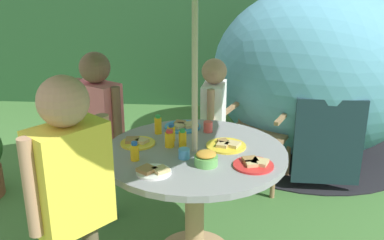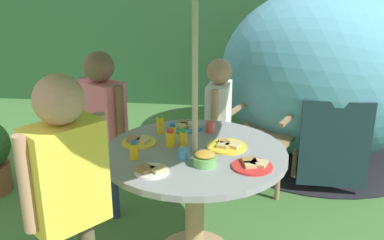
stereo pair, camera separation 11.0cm
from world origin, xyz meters
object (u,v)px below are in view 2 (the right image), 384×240
at_px(garden_table, 195,173).
at_px(plate_front_edge, 139,141).
at_px(cup_far, 184,153).
at_px(juice_bottle_center_front, 160,124).
at_px(dome_tent, 324,73).
at_px(juice_bottle_far_right, 183,139).
at_px(child_in_white_shirt, 218,111).
at_px(juice_bottle_mid_left, 173,133).
at_px(child_in_yellow_shirt, 67,176).
at_px(juice_bottle_mid_right, 134,151).
at_px(plate_center_back, 186,126).
at_px(plate_near_left, 227,146).
at_px(juice_bottle_near_right, 170,138).
at_px(child_in_pink_shirt, 102,115).
at_px(plate_far_left, 151,170).
at_px(cup_near, 210,127).
at_px(plate_back_edge, 253,165).
at_px(wooden_chair, 268,119).
at_px(snack_bowl, 205,159).

relative_size(garden_table, plate_front_edge, 5.15).
bearing_deg(garden_table, cup_far, -115.28).
relative_size(juice_bottle_center_front, cup_far, 1.92).
relative_size(dome_tent, juice_bottle_far_right, 17.84).
distance_m(garden_table, cup_far, 0.22).
bearing_deg(cup_far, juice_bottle_center_front, 118.56).
xyz_separation_m(child_in_white_shirt, juice_bottle_mid_left, (-0.25, -0.69, 0.07)).
distance_m(child_in_yellow_shirt, juice_bottle_mid_right, 0.55).
bearing_deg(plate_center_back, plate_near_left, -46.60).
relative_size(dome_tent, juice_bottle_near_right, 18.57).
bearing_deg(plate_front_edge, juice_bottle_far_right, -4.75).
relative_size(child_in_pink_shirt, child_in_yellow_shirt, 0.91).
xyz_separation_m(child_in_yellow_shirt, juice_bottle_near_right, (0.38, 0.72, -0.08)).
xyz_separation_m(child_in_pink_shirt, plate_center_back, (0.60, -0.04, -0.04)).
bearing_deg(plate_far_left, cup_near, 67.04).
xyz_separation_m(plate_far_left, juice_bottle_center_front, (-0.06, 0.58, 0.05)).
distance_m(plate_center_back, juice_bottle_mid_left, 0.25).
distance_m(plate_near_left, cup_near, 0.28).
distance_m(plate_center_back, juice_bottle_center_front, 0.20).
bearing_deg(plate_front_edge, plate_back_edge, -20.60).
height_order(wooden_chair, plate_center_back, wooden_chair).
relative_size(plate_center_back, cup_far, 3.70).
xyz_separation_m(wooden_chair, snack_bowl, (-0.42, -1.37, 0.23)).
bearing_deg(plate_front_edge, juice_bottle_mid_right, -82.60).
relative_size(child_in_yellow_shirt, cup_far, 20.56).
bearing_deg(dome_tent, plate_front_edge, -127.10).
height_order(dome_tent, plate_back_edge, dome_tent).
xyz_separation_m(plate_far_left, juice_bottle_mid_left, (0.04, 0.46, 0.04)).
distance_m(wooden_chair, juice_bottle_near_right, 1.32).
xyz_separation_m(child_in_white_shirt, plate_far_left, (-0.30, -1.15, 0.03)).
xyz_separation_m(juice_bottle_center_front, cup_far, (0.21, -0.38, -0.03)).
distance_m(plate_front_edge, juice_bottle_mid_right, 0.24).
distance_m(child_in_white_shirt, plate_center_back, 0.49).
xyz_separation_m(child_in_pink_shirt, child_in_yellow_shirt, (0.17, -1.10, 0.08)).
bearing_deg(child_in_yellow_shirt, juice_bottle_center_front, 22.34).
bearing_deg(juice_bottle_mid_left, cup_far, -67.91).
xyz_separation_m(dome_tent, cup_near, (-0.97, -1.52, -0.02)).
bearing_deg(child_in_pink_shirt, wooden_chair, 63.15).
xyz_separation_m(plate_near_left, juice_bottle_mid_right, (-0.53, -0.23, 0.04)).
xyz_separation_m(plate_front_edge, juice_bottle_mid_left, (0.21, 0.06, 0.04)).
bearing_deg(cup_far, snack_bowl, -31.29).
bearing_deg(child_in_white_shirt, plate_far_left, -8.08).
distance_m(juice_bottle_near_right, juice_bottle_far_right, 0.08).
xyz_separation_m(plate_back_edge, cup_far, (-0.40, 0.07, 0.02)).
height_order(wooden_chair, child_in_yellow_shirt, child_in_yellow_shirt).
height_order(child_in_white_shirt, child_in_yellow_shirt, child_in_yellow_shirt).
height_order(plate_back_edge, juice_bottle_far_right, juice_bottle_far_right).
relative_size(juice_bottle_mid_left, cup_far, 1.72).
bearing_deg(plate_center_back, juice_bottle_far_right, -85.23).
bearing_deg(plate_far_left, juice_bottle_far_right, 71.54).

